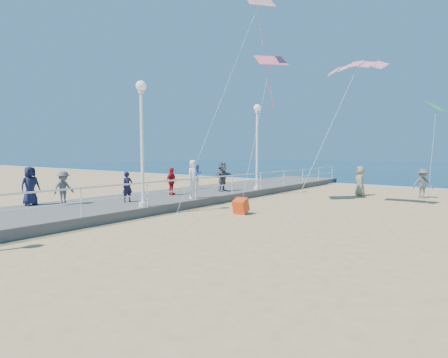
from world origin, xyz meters
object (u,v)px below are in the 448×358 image
Objects in this scene: lamp_post_far at (257,138)px; beach_walker_c at (360,181)px; lamp_post_mid at (142,130)px; spectator_5 at (223,177)px; woman_holding_toddler at (194,179)px; beach_walker_a at (423,184)px; spectator_4 at (30,186)px; spectator_0 at (128,187)px; spectator_3 at (171,181)px; box_kite at (241,207)px; spectator_6 at (192,177)px; spectator_2 at (64,188)px; toddler_held at (198,173)px.

beach_walker_c is (5.18, 3.91, -2.73)m from lamp_post_far.
spectator_5 is (-1.06, 6.87, -2.39)m from lamp_post_mid.
woman_holding_toddler is (-0.12, -5.68, -2.29)m from lamp_post_far.
spectator_4 is at bearing -159.50° from beach_walker_a.
spectator_0 is 0.82× the size of spectator_5.
spectator_5 is (-0.94, 3.55, -0.09)m from woman_holding_toddler.
spectator_3 reaches higher than box_kite.
spectator_5 is (0.62, 6.41, 0.16)m from spectator_0.
spectator_3 is 3.26m from spectator_6.
beach_walker_a is at bearing -44.68° from spectator_2.
spectator_0 is 0.93× the size of spectator_6.
spectator_5 reaches higher than box_kite.
toddler_held is at bearing -52.90° from beach_walker_c.
woman_holding_toddler reaches higher than spectator_5.
box_kite is (6.29, 4.71, -0.85)m from spectator_2.
spectator_4 is (-2.07, -6.45, 0.10)m from spectator_3.
toddler_held is 0.59× the size of spectator_0.
lamp_post_far is 6.12m from woman_holding_toddler.
lamp_post_far is 6.28× the size of toddler_held.
lamp_post_mid is 4.04m from woman_holding_toddler.
woman_holding_toddler is 1.11× the size of spectator_5.
lamp_post_mid reaches higher than spectator_0.
lamp_post_mid is at bearing -90.00° from lamp_post_far.
spectator_2 is 0.85× the size of beach_walker_a.
spectator_0 is 16.95m from beach_walker_a.
woman_holding_toddler is 2.29× the size of toddler_held.
beach_walker_a is (8.46, 10.55, -0.79)m from toddler_held.
beach_walker_a is (8.48, 14.02, -2.78)m from lamp_post_mid.
lamp_post_mid is 5.40m from box_kite.
spectator_6 reaches higher than beach_walker_a.
beach_walker_a is (11.68, 15.84, -0.27)m from spectator_2.
beach_walker_a is at bearing 58.83° from lamp_post_mid.
spectator_2 is at bearing -106.48° from lamp_post_far.
beach_walker_c is at bearing 69.79° from box_kite.
lamp_post_far is 2.74× the size of woman_holding_toddler.
beach_walker_a is (8.48, 5.02, -2.78)m from lamp_post_far.
lamp_post_mid is 14.18m from beach_walker_c.
lamp_post_mid is at bearing -161.69° from spectator_3.
spectator_5 reaches higher than toddler_held.
spectator_4 is 9.27m from box_kite.
spectator_3 is at bearing -167.30° from spectator_6.
spectator_5 is at bearing -19.83° from spectator_4.
spectator_0 is at bearing 161.16° from toddler_held.
spectator_6 is (-3.37, 6.64, -2.49)m from lamp_post_mid.
spectator_2 is at bearing -158.99° from beach_walker_a.
lamp_post_far is at bearing 10.96° from toddler_held.
woman_holding_toddler is at bearing -169.80° from spectator_5.
spectator_5 reaches higher than beach_walker_a.
spectator_2 reaches higher than beach_walker_a.
box_kite is at bearing -148.44° from beach_walker_a.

